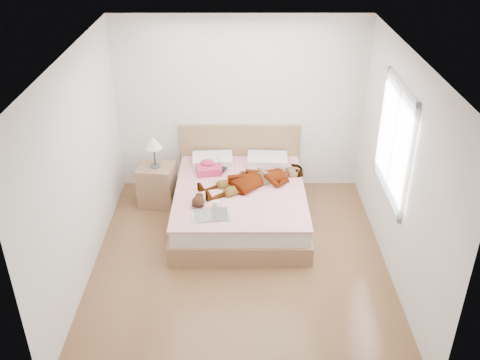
# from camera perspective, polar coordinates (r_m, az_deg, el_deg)

# --- Properties ---
(ground) EXTENTS (4.00, 4.00, 0.00)m
(ground) POSITION_cam_1_polar(r_m,az_deg,el_deg) (6.69, 0.01, -8.82)
(ground) COLOR #523019
(ground) RESTS_ON ground
(woman) EXTENTS (1.65, 1.19, 0.21)m
(woman) POSITION_cam_1_polar(r_m,az_deg,el_deg) (7.26, 1.57, 0.32)
(woman) COLOR white
(woman) RESTS_ON bed
(hair) EXTENTS (0.43, 0.51, 0.07)m
(hair) POSITION_cam_1_polar(r_m,az_deg,el_deg) (7.69, -2.77, 1.47)
(hair) COLOR black
(hair) RESTS_ON bed
(phone) EXTENTS (0.07, 0.09, 0.05)m
(phone) POSITION_cam_1_polar(r_m,az_deg,el_deg) (7.59, -2.28, 2.14)
(phone) COLOR silver
(phone) RESTS_ON bed
(room_shell) EXTENTS (4.00, 4.00, 4.00)m
(room_shell) POSITION_cam_1_polar(r_m,az_deg,el_deg) (6.41, 16.12, 3.86)
(room_shell) COLOR white
(room_shell) RESTS_ON ground
(bed) EXTENTS (1.80, 2.08, 1.00)m
(bed) POSITION_cam_1_polar(r_m,az_deg,el_deg) (7.39, -0.00, -2.17)
(bed) COLOR brown
(bed) RESTS_ON ground
(towel) EXTENTS (0.39, 0.33, 0.18)m
(towel) POSITION_cam_1_polar(r_m,az_deg,el_deg) (7.58, -3.38, 1.31)
(towel) COLOR #E53E74
(towel) RESTS_ON bed
(magazine) EXTENTS (0.50, 0.36, 0.03)m
(magazine) POSITION_cam_1_polar(r_m,az_deg,el_deg) (6.62, -3.13, -3.78)
(magazine) COLOR silver
(magazine) RESTS_ON bed
(coffee_mug) EXTENTS (0.11, 0.08, 0.09)m
(coffee_mug) POSITION_cam_1_polar(r_m,az_deg,el_deg) (6.77, -2.55, -2.62)
(coffee_mug) COLOR silver
(coffee_mug) RESTS_ON bed
(plush_toy) EXTENTS (0.18, 0.25, 0.14)m
(plush_toy) POSITION_cam_1_polar(r_m,az_deg,el_deg) (6.81, -4.46, -2.21)
(plush_toy) COLOR #321A0D
(plush_toy) RESTS_ON bed
(nightstand) EXTENTS (0.54, 0.50, 1.06)m
(nightstand) POSITION_cam_1_polar(r_m,az_deg,el_deg) (7.77, -8.87, -0.19)
(nightstand) COLOR brown
(nightstand) RESTS_ON ground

